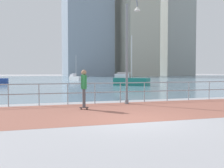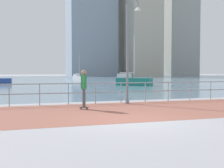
# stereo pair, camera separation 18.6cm
# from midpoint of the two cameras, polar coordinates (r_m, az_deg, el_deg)

# --- Properties ---
(ground) EXTENTS (220.00, 220.00, 0.00)m
(ground) POSITION_cam_midpoint_polar(r_m,az_deg,el_deg) (48.97, -12.99, 0.57)
(ground) COLOR #9E9EA3
(brick_paving) EXTENTS (28.00, 5.68, 0.01)m
(brick_paving) POSITION_cam_midpoint_polar(r_m,az_deg,el_deg) (11.79, 0.33, -5.51)
(brick_paving) COLOR #935647
(brick_paving) RESTS_ON ground
(harbor_water) EXTENTS (180.00, 88.00, 0.00)m
(harbor_water) POSITION_cam_midpoint_polar(r_m,az_deg,el_deg) (59.10, -13.69, 0.90)
(harbor_water) COLOR slate
(harbor_water) RESTS_ON ground
(waterfront_railing) EXTENTS (25.25, 0.06, 1.08)m
(waterfront_railing) POSITION_cam_midpoint_polar(r_m,az_deg,el_deg) (14.44, -3.04, -1.06)
(waterfront_railing) COLOR #8C99A3
(waterfront_railing) RESTS_ON ground
(lamppost) EXTENTS (0.82, 0.36, 5.67)m
(lamppost) POSITION_cam_midpoint_polar(r_m,az_deg,el_deg) (14.41, 4.14, 8.44)
(lamppost) COLOR slate
(lamppost) RESTS_ON ground
(skateboarder) EXTENTS (0.41, 0.55, 1.73)m
(skateboarder) POSITION_cam_midpoint_polar(r_m,az_deg,el_deg) (12.24, -5.33, -0.33)
(skateboarder) COLOR black
(skateboarder) RESTS_ON ground
(sailboat_navy) EXTENTS (2.25, 3.51, 4.73)m
(sailboat_navy) POSITION_cam_midpoint_polar(r_m,az_deg,el_deg) (53.15, -6.67, 1.26)
(sailboat_navy) COLOR white
(sailboat_navy) RESTS_ON ground
(sailboat_white) EXTENTS (3.90, 3.85, 5.88)m
(sailboat_white) POSITION_cam_midpoint_polar(r_m,az_deg,el_deg) (32.91, 4.45, 0.65)
(sailboat_white) COLOR #197266
(sailboat_white) RESTS_ON ground
(tower_glass) EXTENTS (10.71, 17.06, 42.83)m
(tower_glass) POSITION_cam_midpoint_polar(r_m,az_deg,el_deg) (101.94, 5.64, 13.26)
(tower_glass) COLOR #B2AD99
(tower_glass) RESTS_ON ground
(tower_slate) EXTENTS (12.15, 11.46, 34.30)m
(tower_slate) POSITION_cam_midpoint_polar(r_m,az_deg,el_deg) (114.05, 13.41, 9.89)
(tower_slate) COLOR #939993
(tower_slate) RESTS_ON ground
(tower_concrete) EXTENTS (16.06, 14.95, 38.41)m
(tower_concrete) POSITION_cam_midpoint_polar(r_m,az_deg,el_deg) (102.76, -4.34, 11.93)
(tower_concrete) COLOR #8493A3
(tower_concrete) RESTS_ON ground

